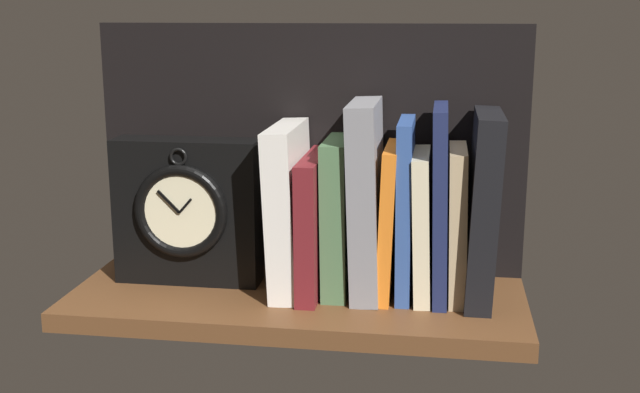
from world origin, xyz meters
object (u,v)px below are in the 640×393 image
object	(u,v)px
book_gray_chess	(366,199)
book_tan_shortstories	(458,223)
book_white_catcher	(289,208)
framed_clock	(187,211)
book_cream_twain	(422,225)
book_black_skeptic	(483,207)
book_maroon_dawkins	(314,223)
book_green_romantic	(338,216)
book_navy_bierce	(440,203)
book_blue_modern	(405,209)
book_orange_pandolfini	(389,221)

from	to	relation	value
book_gray_chess	book_tan_shortstories	size ratio (longest dim) A/B	1.29
book_white_catcher	framed_clock	world-z (taller)	book_white_catcher
book_white_catcher	book_cream_twain	bearing A→B (deg)	0.00
book_white_catcher	book_gray_chess	bearing A→B (deg)	0.00
book_white_catcher	book_gray_chess	distance (cm)	10.58
book_black_skeptic	framed_clock	xyz separation A→B (cm)	(-40.03, 0.29, -2.15)
book_white_catcher	book_maroon_dawkins	size ratio (longest dim) A/B	1.21
book_maroon_dawkins	book_black_skeptic	xyz separation A→B (cm)	(22.17, 0.00, 3.08)
book_green_romantic	book_navy_bierce	xyz separation A→B (cm)	(13.49, 0.00, 2.29)
framed_clock	book_green_romantic	bearing A→B (deg)	-0.79
book_blue_modern	book_gray_chess	bearing A→B (deg)	180.00
book_green_romantic	book_navy_bierce	distance (cm)	13.68
book_gray_chess	framed_clock	distance (cm)	25.01
book_gray_chess	framed_clock	xyz separation A→B (cm)	(-24.86, 0.29, -2.69)
book_blue_modern	book_black_skeptic	xyz separation A→B (cm)	(10.00, 0.00, 0.58)
book_maroon_dawkins	book_black_skeptic	world-z (taller)	book_black_skeptic
book_maroon_dawkins	book_blue_modern	size ratio (longest dim) A/B	0.79
book_maroon_dawkins	book_black_skeptic	bearing A→B (deg)	0.00
book_orange_pandolfini	framed_clock	world-z (taller)	same
book_white_catcher	book_green_romantic	bearing A→B (deg)	0.00
book_maroon_dawkins	book_cream_twain	size ratio (longest dim) A/B	0.96
book_white_catcher	book_gray_chess	xyz separation A→B (cm)	(10.45, 0.00, 1.65)
book_blue_modern	book_cream_twain	distance (cm)	3.12
book_tan_shortstories	book_navy_bierce	bearing A→B (deg)	-180.00
book_orange_pandolfini	book_blue_modern	size ratio (longest dim) A/B	0.85
book_green_romantic	book_orange_pandolfini	size ratio (longest dim) A/B	1.04
book_orange_pandolfini	book_cream_twain	xyz separation A→B (cm)	(4.44, 0.00, -0.38)
book_green_romantic	book_cream_twain	bearing A→B (deg)	0.00
book_maroon_dawkins	book_navy_bierce	xyz separation A→B (cm)	(16.74, 0.00, 3.42)
book_cream_twain	book_tan_shortstories	distance (cm)	4.60
book_gray_chess	book_black_skeptic	xyz separation A→B (cm)	(15.17, 0.00, -0.55)
book_gray_chess	book_cream_twain	world-z (taller)	book_gray_chess
book_maroon_dawkins	book_gray_chess	xyz separation A→B (cm)	(7.00, 0.00, 3.62)
book_white_catcher	book_blue_modern	bearing A→B (deg)	0.00
book_maroon_dawkins	book_cream_twain	bearing A→B (deg)	0.00
book_tan_shortstories	framed_clock	distance (cm)	36.91
book_maroon_dawkins	framed_clock	size ratio (longest dim) A/B	0.92
book_orange_pandolfini	framed_clock	size ratio (longest dim) A/B	1.00
book_cream_twain	book_navy_bierce	bearing A→B (deg)	0.00
book_gray_chess	book_blue_modern	xyz separation A→B (cm)	(5.18, 0.00, -1.12)
book_black_skeptic	framed_clock	bearing A→B (deg)	179.58
book_white_catcher	book_black_skeptic	size ratio (longest dim) A/B	0.91
book_blue_modern	book_tan_shortstories	world-z (taller)	book_blue_modern
book_green_romantic	book_black_skeptic	distance (cm)	19.03
book_black_skeptic	book_maroon_dawkins	bearing A→B (deg)	180.00
book_white_catcher	book_green_romantic	distance (cm)	6.75
book_gray_chess	book_orange_pandolfini	world-z (taller)	book_gray_chess
book_orange_pandolfini	book_navy_bierce	xyz separation A→B (cm)	(6.70, 0.00, 2.64)
book_cream_twain	book_green_romantic	bearing A→B (deg)	180.00
book_tan_shortstories	book_black_skeptic	xyz separation A→B (cm)	(3.12, -0.00, 2.31)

